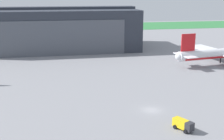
% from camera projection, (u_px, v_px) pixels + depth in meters
% --- Properties ---
extents(ground_plane, '(440.00, 440.00, 0.00)m').
position_uv_depth(ground_plane, '(151.00, 110.00, 71.68)').
color(ground_plane, gray).
extents(grass_field_strip, '(440.00, 56.00, 0.08)m').
position_uv_depth(grass_field_strip, '(82.00, 27.00, 246.33)').
color(grass_field_strip, '#337C41').
rests_on(grass_field_strip, ground_plane).
extents(maintenance_hangar, '(74.21, 37.93, 20.75)m').
position_uv_depth(maintenance_hangar, '(61.00, 29.00, 149.07)').
color(maintenance_hangar, '#2D333D').
rests_on(maintenance_hangar, ground_plane).
extents(fuel_bowser, '(3.48, 4.75, 2.19)m').
position_uv_depth(fuel_bowser, '(183.00, 124.00, 61.03)').
color(fuel_bowser, '#2D2D33').
rests_on(fuel_bowser, ground_plane).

